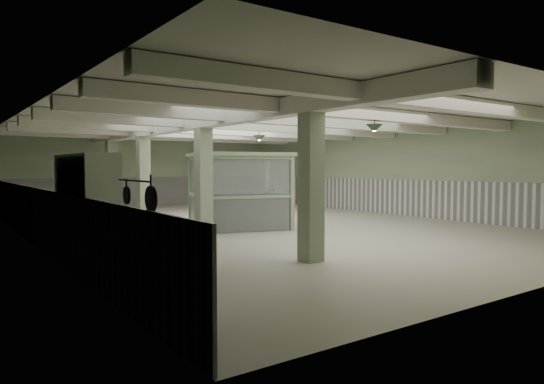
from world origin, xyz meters
TOP-DOWN VIEW (x-y plane):
  - floor at (0.00, 0.00)m, footprint 20.00×20.00m
  - ceiling at (0.00, 0.00)m, footprint 14.00×20.00m
  - wall_back at (0.00, 10.00)m, footprint 14.00×0.02m
  - wall_left at (-7.00, 0.00)m, footprint 0.02×20.00m
  - wall_right at (7.00, 0.00)m, footprint 0.02×20.00m
  - wainscot_left at (-6.97, 0.00)m, footprint 0.05×19.90m
  - wainscot_right at (6.97, 0.00)m, footprint 0.05×19.90m
  - wainscot_back at (0.00, 9.97)m, footprint 13.90×0.05m
  - girder at (-2.50, 0.00)m, footprint 0.45×19.90m
  - beam_a at (0.00, -7.50)m, footprint 13.90×0.35m
  - beam_b at (0.00, -5.00)m, footprint 13.90×0.35m
  - beam_c at (0.00, -2.50)m, footprint 13.90×0.35m
  - beam_d at (0.00, 0.00)m, footprint 13.90×0.35m
  - beam_e at (0.00, 2.50)m, footprint 13.90×0.35m
  - beam_f at (0.00, 5.00)m, footprint 13.90×0.35m
  - beam_g at (0.00, 7.50)m, footprint 13.90×0.35m
  - column_a at (-2.50, -6.00)m, footprint 0.42×0.42m
  - column_b at (-2.50, -1.00)m, footprint 0.42×0.42m
  - column_c at (-2.50, 4.00)m, footprint 0.42×0.42m
  - column_d at (-2.50, 8.00)m, footprint 0.42×0.42m
  - hook_rail at (-6.93, -7.60)m, footprint 0.02×1.20m
  - pendant_front at (0.50, -5.00)m, footprint 0.44×0.44m
  - pendant_mid at (0.50, 0.50)m, footprint 0.44×0.44m
  - pendant_back at (0.50, 5.50)m, footprint 0.44×0.44m
  - prep_counter at (-6.54, -5.97)m, footprint 0.81×4.63m
  - pitcher_near at (-6.57, -6.97)m, footprint 0.19×0.22m
  - pitcher_far at (-6.64, -4.97)m, footprint 0.21×0.25m
  - veg_colander at (-6.56, -6.90)m, footprint 0.42×0.42m
  - orange_bowl at (-6.63, -7.09)m, footprint 0.33×0.33m
  - skillet_near at (-6.88, -8.10)m, footprint 0.04×0.33m
  - skillet_far at (-6.88, -7.17)m, footprint 0.03×0.25m
  - walkin_cooler at (-6.62, -4.00)m, footprint 1.14×2.60m
  - guard_booth at (-0.79, -0.22)m, footprint 3.69×3.36m
  - filing_cabinet at (1.08, 0.30)m, footprint 0.47×0.63m

SIDE VIEW (x-z plane):
  - floor at x=0.00m, z-range 0.00..0.00m
  - prep_counter at x=-6.54m, z-range 0.01..0.92m
  - filing_cabinet at x=1.08m, z-range 0.00..1.27m
  - wainscot_left at x=-6.97m, z-range 0.00..1.50m
  - wainscot_right at x=6.97m, z-range 0.00..1.50m
  - wainscot_back at x=0.00m, z-range 0.00..1.50m
  - orange_bowl at x=-6.63m, z-range 0.90..1.00m
  - veg_colander at x=-6.56m, z-range 0.90..1.08m
  - pitcher_near at x=-6.57m, z-range 0.90..1.18m
  - pitcher_far at x=-6.64m, z-range 0.90..1.21m
  - walkin_cooler at x=-6.62m, z-range 0.00..2.38m
  - skillet_near at x=-6.88m, z-range 1.47..1.79m
  - skillet_far at x=-6.88m, z-range 1.50..1.76m
  - guard_booth at x=-0.79m, z-range 0.45..2.94m
  - wall_back at x=0.00m, z-range 0.00..3.60m
  - wall_left at x=-7.00m, z-range 0.00..3.60m
  - wall_right at x=7.00m, z-range 0.00..3.60m
  - column_a at x=-2.50m, z-range 0.00..3.60m
  - column_b at x=-2.50m, z-range 0.00..3.60m
  - column_c at x=-2.50m, z-range 0.00..3.60m
  - column_d at x=-2.50m, z-range 0.00..3.60m
  - hook_rail at x=-6.93m, z-range 1.84..1.86m
  - pendant_front at x=0.50m, z-range 2.94..3.16m
  - pendant_mid at x=0.50m, z-range 2.94..3.16m
  - pendant_back at x=0.50m, z-range 2.94..3.16m
  - girder at x=-2.50m, z-range 3.18..3.58m
  - beam_a at x=0.00m, z-range 3.26..3.58m
  - beam_b at x=0.00m, z-range 3.26..3.58m
  - beam_c at x=0.00m, z-range 3.26..3.58m
  - beam_d at x=0.00m, z-range 3.26..3.58m
  - beam_e at x=0.00m, z-range 3.26..3.58m
  - beam_f at x=0.00m, z-range 3.26..3.58m
  - beam_g at x=0.00m, z-range 3.26..3.58m
  - ceiling at x=0.00m, z-range 3.59..3.61m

